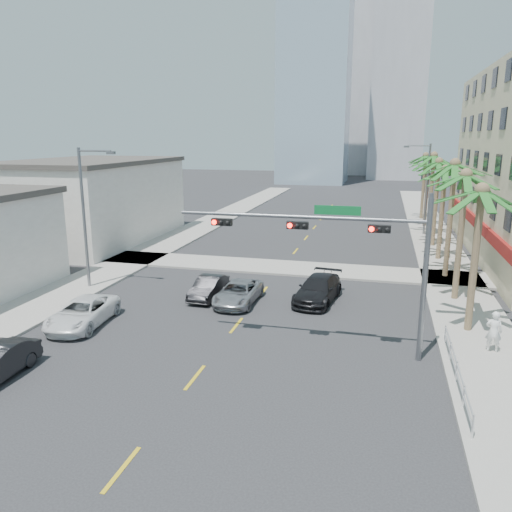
{
  "coord_description": "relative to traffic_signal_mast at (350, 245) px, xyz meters",
  "views": [
    {
      "loc": [
        7.08,
        -13.56,
        9.64
      ],
      "look_at": [
        0.74,
        11.27,
        3.5
      ],
      "focal_mm": 35.0,
      "sensor_mm": 36.0,
      "label": 1
    }
  ],
  "objects": [
    {
      "name": "palm_tree_2",
      "position": [
        5.82,
        14.45,
        2.72
      ],
      "size": [
        4.8,
        4.8,
        8.52
      ],
      "color": "brown",
      "rests_on": "ground"
    },
    {
      "name": "ground",
      "position": [
        -5.78,
        -7.95,
        -5.06
      ],
      "size": [
        260.0,
        260.0,
        0.0
      ],
      "primitive_type": "plane",
      "color": "#262628",
      "rests_on": "ground"
    },
    {
      "name": "car_lane_left",
      "position": [
        -8.75,
        6.09,
        -4.41
      ],
      "size": [
        1.49,
        4.01,
        1.31
      ],
      "primitive_type": "imported",
      "rotation": [
        0.0,
        0.0,
        -0.03
      ],
      "color": "black",
      "rests_on": "ground"
    },
    {
      "name": "tower_far_center",
      "position": [
        -8.78,
        117.05,
        15.94
      ],
      "size": [
        16.0,
        16.0,
        42.0
      ],
      "primitive_type": "cube",
      "color": "#ADADB2",
      "rests_on": "ground"
    },
    {
      "name": "palm_tree_1",
      "position": [
        5.82,
        9.25,
        2.37
      ],
      "size": [
        4.8,
        4.8,
        8.16
      ],
      "color": "brown",
      "rests_on": "ground"
    },
    {
      "name": "streetlight_right",
      "position": [
        5.21,
        30.05,
        -0.0
      ],
      "size": [
        2.55,
        0.25,
        9.0
      ],
      "color": "slate",
      "rests_on": "ground"
    },
    {
      "name": "car_parked_far",
      "position": [
        -13.58,
        0.09,
        -4.37
      ],
      "size": [
        2.73,
        5.18,
        1.39
      ],
      "primitive_type": "imported",
      "rotation": [
        0.0,
        0.0,
        0.09
      ],
      "color": "white",
      "rests_on": "ground"
    },
    {
      "name": "palm_tree_4",
      "position": [
        5.82,
        24.85,
        2.37
      ],
      "size": [
        4.8,
        4.8,
        8.16
      ],
      "color": "brown",
      "rests_on": "ground"
    },
    {
      "name": "guardrail",
      "position": [
        4.52,
        -1.95,
        -4.39
      ],
      "size": [
        0.08,
        8.08,
        1.0
      ],
      "color": "silver",
      "rests_on": "ground"
    },
    {
      "name": "tower_far_right",
      "position": [
        3.22,
        102.05,
        24.94
      ],
      "size": [
        12.0,
        12.0,
        60.0
      ],
      "primitive_type": "cube",
      "color": "#ADADB2",
      "rests_on": "ground"
    },
    {
      "name": "pedestrian",
      "position": [
        6.47,
        1.5,
        -3.95
      ],
      "size": [
        0.74,
        0.52,
        1.92
      ],
      "primitive_type": "imported",
      "rotation": [
        0.0,
        0.0,
        3.05
      ],
      "color": "white",
      "rests_on": "sidewalk_right"
    },
    {
      "name": "palm_tree_0",
      "position": [
        5.82,
        4.05,
        2.02
      ],
      "size": [
        4.8,
        4.8,
        7.8
      ],
      "color": "brown",
      "rests_on": "ground"
    },
    {
      "name": "building_left_far",
      "position": [
        -25.28,
        20.05,
        -1.46
      ],
      "size": [
        11.0,
        18.0,
        7.2
      ],
      "primitive_type": "cube",
      "color": "beige",
      "rests_on": "ground"
    },
    {
      "name": "car_lane_center",
      "position": [
        -6.7,
        5.54,
        -4.42
      ],
      "size": [
        2.22,
        4.69,
        1.29
      ],
      "primitive_type": "imported",
      "rotation": [
        0.0,
        0.0,
        -0.02
      ],
      "color": "#A7A7AC",
      "rests_on": "ground"
    },
    {
      "name": "traffic_signal_mast",
      "position": [
        0.0,
        0.0,
        0.0
      ],
      "size": [
        11.12,
        0.54,
        7.2
      ],
      "color": "slate",
      "rests_on": "ground"
    },
    {
      "name": "tower_far_left",
      "position": [
        -13.78,
        87.05,
        18.94
      ],
      "size": [
        14.0,
        14.0,
        48.0
      ],
      "primitive_type": "cube",
      "color": "#99B2C6",
      "rests_on": "ground"
    },
    {
      "name": "palm_tree_3",
      "position": [
        5.82,
        19.65,
        2.02
      ],
      "size": [
        4.8,
        4.8,
        7.8
      ],
      "color": "brown",
      "rests_on": "ground"
    },
    {
      "name": "sidewalk_left",
      "position": [
        -17.78,
        12.05,
        -4.99
      ],
      "size": [
        4.0,
        120.0,
        0.15
      ],
      "primitive_type": "cube",
      "color": "gray",
      "rests_on": "ground"
    },
    {
      "name": "sidewalk_cross",
      "position": [
        -5.78,
        14.05,
        -4.99
      ],
      "size": [
        80.0,
        4.0,
        0.15
      ],
      "primitive_type": "cube",
      "color": "gray",
      "rests_on": "ground"
    },
    {
      "name": "palm_tree_7",
      "position": [
        5.82,
        40.45,
        2.37
      ],
      "size": [
        4.8,
        4.8,
        8.16
      ],
      "color": "brown",
      "rests_on": "ground"
    },
    {
      "name": "sidewalk_right",
      "position": [
        6.22,
        12.05,
        -4.99
      ],
      "size": [
        4.0,
        120.0,
        0.15
      ],
      "primitive_type": "cube",
      "color": "gray",
      "rests_on": "ground"
    },
    {
      "name": "palm_tree_5",
      "position": [
        5.82,
        30.05,
        2.72
      ],
      "size": [
        4.8,
        4.8,
        8.52
      ],
      "color": "brown",
      "rests_on": "ground"
    },
    {
      "name": "car_lane_right",
      "position": [
        -2.17,
        7.11,
        -4.32
      ],
      "size": [
        2.76,
        5.36,
        1.49
      ],
      "primitive_type": "imported",
      "rotation": [
        0.0,
        0.0,
        -0.14
      ],
      "color": "black",
      "rests_on": "ground"
    },
    {
      "name": "streetlight_left",
      "position": [
        -16.78,
        6.05,
        -0.0
      ],
      "size": [
        2.55,
        0.25,
        9.0
      ],
      "color": "slate",
      "rests_on": "ground"
    },
    {
      "name": "palm_tree_6",
      "position": [
        5.82,
        35.25,
        2.02
      ],
      "size": [
        4.8,
        4.8,
        7.8
      ],
      "color": "brown",
      "rests_on": "ground"
    }
  ]
}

